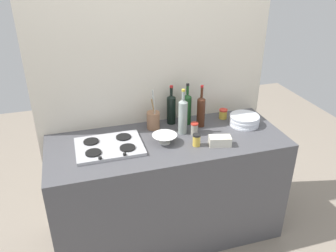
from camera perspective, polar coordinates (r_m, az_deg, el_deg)
The scene contains 15 objects.
ground_plane at distance 3.13m, azimuth -0.00°, elevation -16.84°, with size 6.00×6.00×0.00m, color gray.
counter_block at distance 2.84m, azimuth -0.00°, elevation -10.29°, with size 1.80×0.70×0.90m, color #4C4C51.
backsplash_panel at distance 2.81m, azimuth -2.24°, elevation 6.22°, with size 1.90×0.06×2.35m, color beige.
stovetop_hob at distance 2.52m, azimuth -9.72°, elevation -3.36°, with size 0.48×0.36×0.04m.
plate_stack at distance 2.87m, azimuth 12.57°, elevation 0.96°, with size 0.24×0.24×0.08m.
wine_bottle_leftmost at distance 2.76m, azimuth 5.48°, elevation 2.53°, with size 0.07×0.07×0.35m.
wine_bottle_mid_left at distance 2.79m, azimuth 3.18°, elevation 2.94°, with size 0.07×0.07×0.35m.
wine_bottle_mid_right at distance 2.79m, azimuth 0.54°, elevation 2.93°, with size 0.07×0.07×0.33m.
wine_bottle_rightmost at distance 2.63m, azimuth 2.48°, elevation 1.71°, with size 0.07×0.07×0.36m.
mixing_bowl at distance 2.54m, azimuth -0.56°, elevation -2.07°, with size 0.19×0.19×0.07m.
butter_dish at distance 2.54m, azimuth 8.60°, elevation -2.47°, with size 0.16×0.09×0.07m, color silver.
utensil_crock at distance 2.73m, azimuth -2.45°, elevation 1.07°, with size 0.10×0.10×0.33m.
condiment_jar_front at distance 2.51m, azimuth 4.75°, elevation -2.31°, with size 0.06×0.06×0.09m.
condiment_jar_rear at distance 2.66m, azimuth 4.40°, elevation -0.45°, with size 0.06×0.06×0.10m.
condiment_jar_spare at distance 2.95m, azimuth 9.12°, elevation 2.01°, with size 0.07×0.07×0.08m.
Camera 1 is at (-0.65, -2.16, 2.18)m, focal length 36.75 mm.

